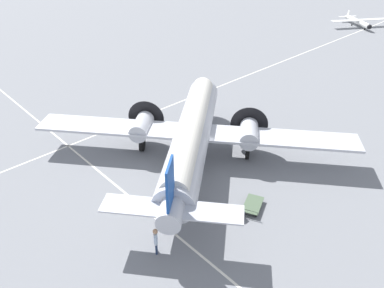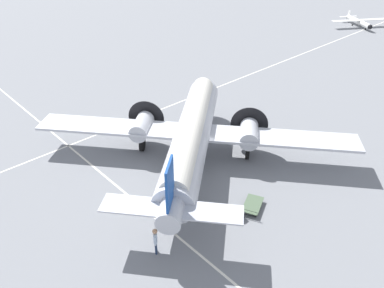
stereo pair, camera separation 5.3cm
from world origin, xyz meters
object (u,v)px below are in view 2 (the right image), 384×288
suitcase_near_door (242,216)px  suitcase_upright_spare (216,215)px  airliner_main (193,132)px  crew_foreground (155,239)px  baggage_cart (253,205)px  light_aircraft_distant (359,22)px

suitcase_near_door → suitcase_upright_spare: suitcase_upright_spare is taller
airliner_main → crew_foreground: airliner_main is taller
airliner_main → suitcase_upright_spare: size_ratio=33.72×
airliner_main → baggage_cart: 7.38m
suitcase_upright_spare → baggage_cart: (-2.51, 0.96, -0.02)m
crew_foreground → suitcase_upright_spare: bearing=-56.9°
light_aircraft_distant → crew_foreground: bearing=-42.0°
baggage_cart → light_aircraft_distant: (-49.33, -17.23, 0.54)m
airliner_main → baggage_cart: bearing=-137.5°
crew_foreground → baggage_cart: (-7.11, 1.35, -0.85)m
suitcase_near_door → suitcase_upright_spare: bearing=-44.0°
airliner_main → light_aircraft_distant: bearing=-27.4°
baggage_cart → crew_foreground: bearing=144.4°
crew_foreground → suitcase_near_door: bearing=-66.9°
airliner_main → baggage_cart: airliner_main is taller
airliner_main → light_aircraft_distant: airliner_main is taller
airliner_main → light_aircraft_distant: (-48.34, -10.28, -1.76)m
suitcase_upright_spare → baggage_cart: bearing=159.0°
suitcase_upright_spare → baggage_cart: size_ratio=0.28×
crew_foreground → light_aircraft_distant: light_aircraft_distant is taller
crew_foreground → suitcase_upright_spare: size_ratio=2.92×
suitcase_near_door → light_aircraft_distant: 53.56m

